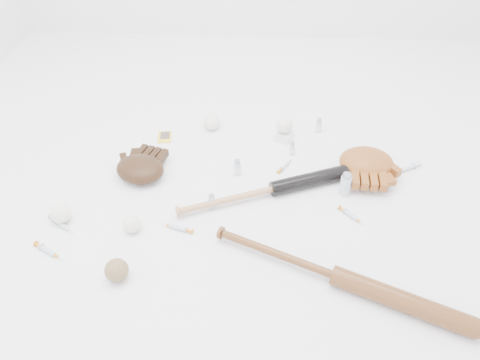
{
  "coord_description": "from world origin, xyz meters",
  "views": [
    {
      "loc": [
        0.05,
        -1.41,
        1.32
      ],
      "look_at": [
        -0.02,
        0.01,
        0.06
      ],
      "focal_mm": 35.0,
      "sensor_mm": 36.0,
      "label": 1
    }
  ],
  "objects_px": {
    "bat_wood": "(335,276)",
    "bat_dark": "(274,189)",
    "pedestal": "(284,135)",
    "glove_dark": "(140,169)"
  },
  "relations": [
    {
      "from": "bat_dark",
      "to": "bat_wood",
      "type": "bearing_deg",
      "value": -86.09
    },
    {
      "from": "bat_wood",
      "to": "bat_dark",
      "type": "bearing_deg",
      "value": 139.21
    },
    {
      "from": "bat_wood",
      "to": "glove_dark",
      "type": "distance_m",
      "value": 0.92
    },
    {
      "from": "bat_wood",
      "to": "pedestal",
      "type": "distance_m",
      "value": 0.83
    },
    {
      "from": "bat_dark",
      "to": "bat_wood",
      "type": "xyz_separation_m",
      "value": [
        0.21,
        -0.43,
        0.0
      ]
    },
    {
      "from": "bat_wood",
      "to": "glove_dark",
      "type": "xyz_separation_m",
      "value": [
        -0.77,
        0.51,
        0.01
      ]
    },
    {
      "from": "bat_wood",
      "to": "pedestal",
      "type": "relative_size",
      "value": 12.73
    },
    {
      "from": "bat_wood",
      "to": "glove_dark",
      "type": "height_order",
      "value": "glove_dark"
    },
    {
      "from": "pedestal",
      "to": "glove_dark",
      "type": "bearing_deg",
      "value": -153.67
    },
    {
      "from": "bat_dark",
      "to": "bat_wood",
      "type": "distance_m",
      "value": 0.47
    }
  ]
}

